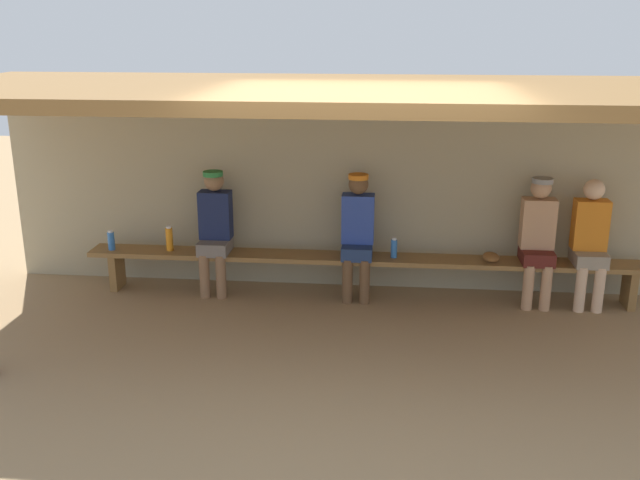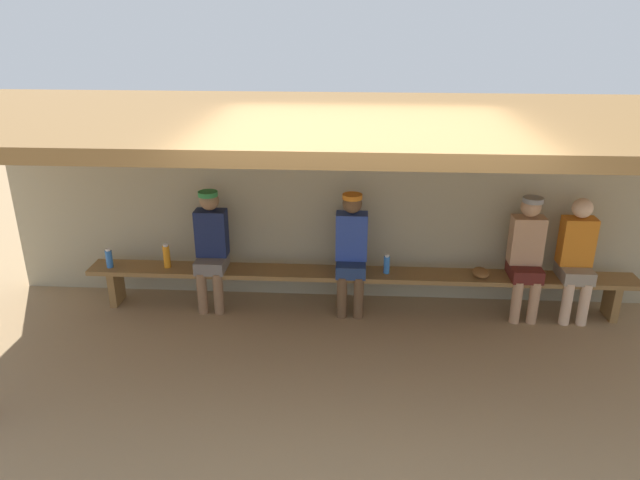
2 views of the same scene
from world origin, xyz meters
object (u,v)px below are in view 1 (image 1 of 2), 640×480
Objects in this scene: player_rightmost at (538,235)px; player_in_red at (215,226)px; player_with_sunglasses at (358,230)px; water_bottle_green at (394,248)px; player_shirtless_tan at (590,238)px; bench at (365,263)px; baseball_glove_tan at (491,257)px; water_bottle_clear at (169,239)px; water_bottle_blue at (111,240)px.

player_rightmost is 3.40m from player_in_red.
player_with_sunglasses reaches higher than water_bottle_green.
player_shirtless_tan is at bearing 0.15° from water_bottle_green.
bench is 1.32m from baseball_glove_tan.
player_in_red is at bearing 180.00° from player_with_sunglasses.
bench is at bearing -2.44° from player_with_sunglasses.
player_with_sunglasses is at bearing 0.04° from water_bottle_clear.
player_in_red is (-3.92, 0.00, 0.02)m from player_shirtless_tan.
bench is at bearing 179.63° from water_bottle_green.
player_in_red is 5.60× the size of baseball_glove_tan.
water_bottle_green is 2.43m from water_bottle_clear.
water_bottle_blue is 0.64m from water_bottle_clear.
water_bottle_clear is (-4.43, -0.00, -0.14)m from player_shirtless_tan.
player_shirtless_tan is 2.38m from player_with_sunglasses.
player_rightmost is (1.86, 0.00, 0.00)m from player_with_sunglasses.
player_rightmost reaches higher than water_bottle_green.
player_rightmost is at bearing 0.00° from player_with_sunglasses.
player_rightmost reaches higher than baseball_glove_tan.
player_rightmost is at bearing 0.22° from water_bottle_green.
player_with_sunglasses is 1.42m from baseball_glove_tan.
water_bottle_blue is at bearing -179.54° from player_shirtless_tan.
player_with_sunglasses is at bearing 179.18° from water_bottle_green.
player_shirtless_tan is 0.99× the size of player_in_red.
player_rightmost is at bearing 0.52° from water_bottle_blue.
water_bottle_clear is (-0.51, -0.00, -0.15)m from player_in_red.
water_bottle_clear is 1.15× the size of baseball_glove_tan.
water_bottle_green is 0.79× the size of water_bottle_clear.
player_shirtless_tan is 3.92m from player_in_red.
player_in_red is 2.94m from baseball_glove_tan.
player_in_red is 1.17m from water_bottle_blue.
player_rightmost is 4.55m from water_bottle_blue.
player_shirtless_tan reaches higher than water_bottle_clear.
player_shirtless_tan is at bearing 0.01° from water_bottle_clear.
bench is at bearing 85.78° from baseball_glove_tan.
player_with_sunglasses reaches higher than water_bottle_blue.
water_bottle_green reaches higher than bench.
bench is at bearing -0.13° from player_in_red.
water_bottle_blue is at bearing -176.43° from water_bottle_clear.
player_rightmost is at bearing 0.11° from bench.
bench is at bearing -0.05° from water_bottle_clear.
bench is 1.66m from player_in_red.
bench is at bearing 0.79° from water_bottle_blue.
player_shirtless_tan is 2.00m from water_bottle_green.
baseball_glove_tan is at bearing -0.60° from player_in_red.
player_rightmost reaches higher than player_shirtless_tan.
water_bottle_green is at bearing -179.85° from player_shirtless_tan.
bench is 2.14m from water_bottle_clear.
player_with_sunglasses is (-0.08, 0.00, 0.36)m from bench.
player_in_red is (-1.54, 0.00, 0.00)m from player_with_sunglasses.
player_in_red is at bearing 180.00° from player_rightmost.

